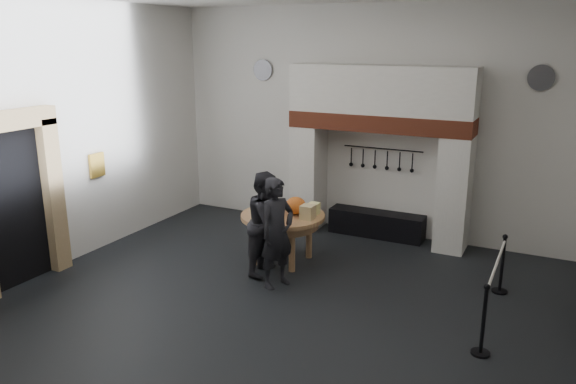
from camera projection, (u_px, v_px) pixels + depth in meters
The scene contains 27 objects.
floor at pixel (296, 314), 8.10m from camera, with size 9.00×8.00×0.02m, color black.
wall_back at pixel (385, 123), 10.96m from camera, with size 9.00×0.02×4.50m, color silver.
wall_front at pixel (58, 267), 4.06m from camera, with size 9.00×0.02×4.50m, color silver.
wall_left at pixel (56, 136), 9.44m from camera, with size 0.02×8.00×4.50m, color silver.
chimney_pier_left at pixel (309, 177), 11.61m from camera, with size 0.55×0.70×2.15m, color silver.
chimney_pier_right at pixel (454, 194), 10.34m from camera, with size 0.55×0.70×2.15m, color silver.
hearth_brick_band at pixel (380, 122), 10.64m from camera, with size 3.50×0.72×0.32m, color #9E442B.
chimney_hood at pixel (381, 90), 10.48m from camera, with size 3.50×0.70×0.90m, color silver.
iron_range at pixel (376, 224), 11.25m from camera, with size 1.90×0.45×0.50m, color black.
utensil_rail at pixel (383, 149), 11.03m from camera, with size 0.02×0.02×1.60m, color black.
door_recess at pixel (14, 209), 8.83m from camera, with size 0.04×1.10×2.50m, color black.
door_jamb_far at pixel (53, 196), 9.39m from camera, with size 0.22×0.30×2.60m, color tan.
door_lintel at pixel (6, 121), 8.42m from camera, with size 0.22×1.70×0.30m, color tan.
wall_plaque at pixel (97, 165), 10.29m from camera, with size 0.05×0.34×0.44m, color gold.
work_table at pixel (283, 216), 9.82m from camera, with size 1.48×1.48×0.07m, color tan.
pumpkin at pixel (296, 206), 9.77m from camera, with size 0.36×0.36×0.31m, color orange.
cheese_block_big at pixel (308, 212), 9.52m from camera, with size 0.22×0.22×0.24m, color #D7BD80.
cheese_block_small at pixel (314, 208), 9.80m from camera, with size 0.18×0.18×0.20m, color #FFF698.
wicker_basket at pixel (271, 209), 9.72m from camera, with size 0.32×0.32×0.22m, color olive.
bread_loaf at pixel (287, 205), 10.14m from camera, with size 0.31×0.18×0.13m, color #AD753D.
visitor_near at pixel (277, 233), 8.82m from camera, with size 0.65×0.43×1.78m, color black.
visitor_far at pixel (267, 223), 9.34m from camera, with size 0.85×0.66×1.75m, color #222227.
pewter_plate_back_left at pixel (263, 70), 11.84m from camera, with size 0.44×0.44×0.03m, color #4C4C51.
pewter_plate_back_right at pixel (541, 78), 9.52m from camera, with size 0.44×0.44×0.03m, color #4C4C51.
barrier_post_near at pixel (483, 322), 6.96m from camera, with size 0.05×0.05×0.90m, color black.
barrier_post_far at pixel (502, 265), 8.68m from camera, with size 0.05×0.05×0.90m, color black.
barrier_rope at pixel (497, 264), 7.71m from camera, with size 0.04×0.04×2.00m, color silver.
Camera 1 is at (3.17, -6.63, 3.84)m, focal length 35.00 mm.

